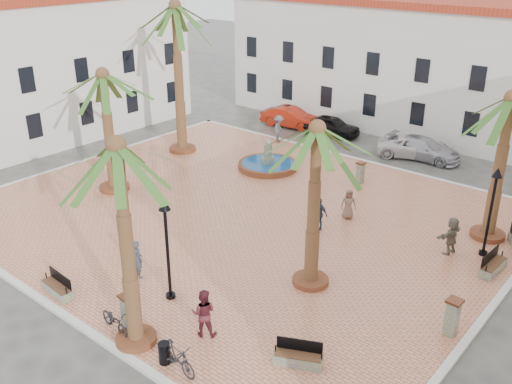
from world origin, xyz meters
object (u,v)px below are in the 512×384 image
bollard_se (129,312)px  cyclist_b (204,313)px  pedestrian_north (279,129)px  lamppost_e (493,197)px  palm_s (119,170)px  palm_e (316,149)px  fountain (268,164)px  palm_nw (176,22)px  bicycle_b (177,357)px  car_white (415,147)px  car_red (291,117)px  car_silver (424,149)px  lamppost_s (166,233)px  cyclist_a (138,259)px  pedestrian_fountain_a (348,204)px  bench_se (298,358)px  bench_s (57,289)px  bicycle_a (115,321)px  bench_e (493,266)px  bollard_e (452,316)px  palm_sw (104,90)px  palm_ne (509,117)px  bollard_n (360,172)px  car_black (332,126)px  pedestrian_east (451,236)px  pedestrian_fountain_b (318,213)px  litter_bin (164,353)px

bollard_se → cyclist_b: bearing=34.5°
bollard_se → pedestrian_north: bearing=113.6°
lamppost_e → bollard_se: (-7.92, -13.67, -2.07)m
palm_s → pedestrian_north: 23.47m
palm_e → fountain: bearing=136.2°
palm_nw → bicycle_b: palm_nw is taller
palm_s → car_white: 25.11m
car_red → car_silver: 10.94m
lamppost_s → cyclist_a: size_ratio=2.55×
palm_nw → palm_s: palm_nw is taller
fountain → lamppost_e: size_ratio=0.88×
pedestrian_fountain_a → car_white: bearing=59.2°
bench_se → bench_s: bearing=169.7°
cyclist_b → car_white: 22.71m
bicycle_a → pedestrian_north: pedestrian_north is taller
bench_e → bollard_e: bearing=-173.1°
palm_sw → bollard_e: bearing=-1.5°
palm_ne → cyclist_a: palm_ne is taller
bench_s → bollard_n: 18.21m
bicycle_a → cyclist_a: bearing=46.3°
car_white → bicycle_b: bearing=163.5°
palm_s → car_black: (-7.80, 24.82, -5.93)m
cyclist_a → pedestrian_fountain_a: (3.86, 10.44, -0.04)m
palm_nw → bollard_e: size_ratio=6.79×
bench_se → car_silver: 22.36m
bench_s → pedestrian_east: (10.77, 13.21, 0.63)m
bench_e → pedestrian_fountain_b: bearing=104.1°
bench_e → bollard_se: (-8.75, -12.46, 0.52)m
bench_se → bench_e: (2.98, 10.06, 0.02)m
bollard_se → bollard_n: bearing=92.2°
palm_s → bollard_e: (8.37, 7.47, -5.75)m
fountain → cyclist_b: (8.54, -14.38, 0.66)m
bollard_n → litter_bin: bearing=-80.6°
bench_e → car_black: bearing=56.6°
lamppost_e → pedestrian_fountain_b: 7.91m
palm_ne → bench_s: (-11.55, -15.90, -5.69)m
bollard_e → bicycle_b: 9.75m
palm_s → cyclist_b: size_ratio=4.14×
bollard_e → car_white: 19.32m
bollard_n → pedestrian_north: (-8.25, 2.90, 0.30)m
bench_se → pedestrian_fountain_b: size_ratio=1.01×
bench_e → cyclist_a: bearing=134.9°
bench_s → bollard_se: (4.10, 0.37, 0.53)m
pedestrian_fountain_a → pedestrian_east: bearing=-40.5°
bollard_n → bicycle_a: (0.30, -17.90, -0.21)m
palm_s → cyclist_b: bearing=49.0°
car_white → car_red: bearing=65.2°
bench_s → lamppost_s: size_ratio=0.40×
palm_s → pedestrian_north: bearing=114.9°
bollard_n → car_silver: 6.62m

